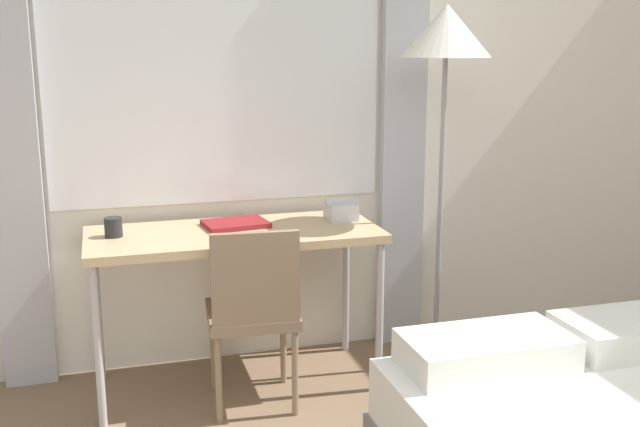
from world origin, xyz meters
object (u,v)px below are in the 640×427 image
desk (234,243)px  desk_chair (253,306)px  standing_lamp (446,48)px  book (236,224)px  telephone (341,210)px  mug (113,227)px

desk → desk_chair: (0.03, -0.27, -0.22)m
standing_lamp → book: 1.30m
desk → telephone: 0.57m
book → standing_lamp: bearing=-8.9°
book → mug: size_ratio=3.60×
desk_chair → telephone: telephone is taller
desk_chair → mug: mug is taller
standing_lamp → mug: 1.76m
telephone → mug: bearing=-178.6°
desk → standing_lamp: 1.36m
standing_lamp → mug: size_ratio=20.42×
desk_chair → standing_lamp: bearing=15.9°
book → mug: (-0.57, -0.04, 0.03)m
desk → standing_lamp: (1.02, -0.07, 0.90)m
standing_lamp → telephone: bearing=163.3°
standing_lamp → book: standing_lamp is taller
desk_chair → telephone: 0.70m
standing_lamp → mug: bearing=175.8°
telephone → book: bearing=178.3°
desk_chair → book: desk_chair is taller
standing_lamp → mug: standing_lamp is taller
desk_chair → telephone: (0.52, 0.33, 0.33)m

